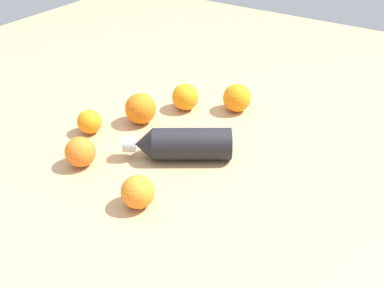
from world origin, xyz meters
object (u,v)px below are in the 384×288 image
orange_1 (80,152)px  orange_4 (141,109)px  water_bottle (181,144)px  orange_2 (137,192)px  orange_0 (89,122)px  orange_5 (237,98)px  orange_3 (185,97)px

orange_1 → orange_4: bearing=1.2°
water_bottle → orange_2: bearing=62.7°
orange_0 → orange_5: 0.40m
orange_0 → orange_1: orange_1 is taller
water_bottle → orange_5: bearing=-123.5°
water_bottle → orange_2: water_bottle is taller
water_bottle → orange_2: size_ratio=3.51×
orange_1 → orange_2: (-0.04, -0.20, -0.00)m
orange_1 → water_bottle: bearing=-50.1°
orange_0 → orange_3: 0.27m
orange_1 → orange_4: size_ratio=0.85×
water_bottle → orange_2: (-0.18, -0.02, -0.00)m
orange_0 → orange_5: (0.31, -0.26, 0.01)m
orange_0 → orange_3: bearing=-30.0°
orange_5 → orange_4: bearing=136.9°
orange_2 → orange_3: bearing=20.3°
orange_0 → orange_4: size_ratio=0.76×
orange_4 → orange_5: orange_4 is taller
orange_1 → orange_2: 0.20m
orange_1 → orange_0: bearing=36.2°
water_bottle → orange_0: 0.26m
orange_4 → orange_2: bearing=-142.4°
water_bottle → orange_3: 0.24m
orange_2 → orange_1: bearing=79.4°
orange_2 → orange_0: bearing=61.9°
orange_0 → orange_1: 0.14m
water_bottle → orange_4: 0.20m
water_bottle → orange_2: 0.19m
orange_1 → orange_2: same height
orange_1 → orange_3: 0.35m
orange_1 → orange_5: 0.46m
orange_0 → orange_5: bearing=-40.3°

